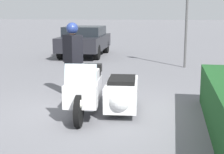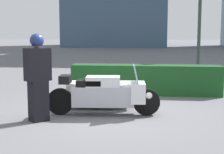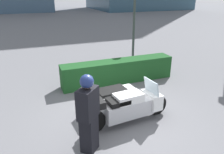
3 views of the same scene
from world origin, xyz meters
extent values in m
plane|color=slate|center=(0.00, 0.00, 0.00)|extent=(160.00, 160.00, 0.00)
cylinder|color=black|center=(1.10, -0.01, 0.30)|extent=(0.61, 0.15, 0.60)
cylinder|color=black|center=(-0.85, -0.18, 0.30)|extent=(0.61, 0.15, 0.60)
cylinder|color=black|center=(-0.13, 0.61, 0.24)|extent=(0.48, 0.14, 0.47)
cube|color=#B7B7BC|center=(0.13, -0.10, 0.44)|extent=(1.41, 0.59, 0.45)
cube|color=white|center=(0.13, -0.10, 0.76)|extent=(0.79, 0.51, 0.24)
cube|color=black|center=(-0.19, -0.13, 0.74)|extent=(0.59, 0.49, 0.12)
cube|color=white|center=(0.90, -0.03, 0.53)|extent=(0.37, 0.66, 0.44)
cube|color=silver|center=(0.85, -0.03, 0.94)|extent=(0.17, 0.62, 0.40)
sphere|color=white|center=(1.15, -0.01, 0.46)|extent=(0.18, 0.18, 0.18)
cube|color=white|center=(-0.06, 0.62, 0.39)|extent=(1.60, 0.78, 0.50)
sphere|color=white|center=(0.59, 0.68, 0.42)|extent=(0.48, 0.48, 0.47)
cube|color=black|center=(-0.06, 0.62, 0.68)|extent=(0.90, 0.62, 0.09)
cube|color=black|center=(-0.72, -0.17, 0.81)|extent=(0.28, 0.44, 0.18)
cube|color=black|center=(-1.15, -0.77, 0.43)|extent=(0.46, 0.46, 0.86)
cube|color=black|center=(-1.15, -0.77, 1.20)|extent=(0.57, 0.57, 0.68)
sphere|color=tan|center=(-1.15, -0.77, 1.65)|extent=(0.23, 0.23, 0.23)
sphere|color=navy|center=(-1.15, -0.77, 1.69)|extent=(0.29, 0.29, 0.29)
cylinder|color=#4C4C4C|center=(-6.22, 2.12, 1.67)|extent=(0.09, 0.09, 3.35)
cube|color=black|center=(-8.91, -2.49, 0.65)|extent=(4.16, 2.00, 0.63)
cube|color=black|center=(-8.91, -2.49, 1.18)|extent=(2.19, 1.78, 0.43)
cylinder|color=black|center=(-10.15, -3.35, 0.33)|extent=(0.67, 0.25, 0.67)
cylinder|color=black|center=(-10.21, -1.71, 0.33)|extent=(0.67, 0.25, 0.67)
cylinder|color=black|center=(-7.61, -3.26, 0.33)|extent=(0.67, 0.25, 0.67)
cylinder|color=black|center=(-7.66, -1.63, 0.33)|extent=(0.67, 0.25, 0.67)
camera|label=1|loc=(6.95, 1.65, 2.10)|focal=55.00mm
camera|label=2|loc=(1.22, -7.62, 1.86)|focal=55.00mm
camera|label=3|loc=(-2.17, -4.71, 3.40)|focal=35.00mm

